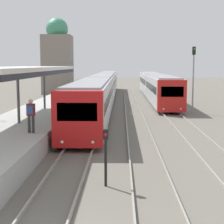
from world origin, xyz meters
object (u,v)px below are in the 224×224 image
train_near (103,87)px  signal_post_near (106,151)px  person_on_platform (31,113)px  train_far (156,85)px  signal_mast_far (193,72)px

train_near → signal_post_near: bearing=-86.9°
person_on_platform → train_near: 25.16m
train_far → signal_post_near: 35.31m
signal_post_near → signal_mast_far: bearing=71.4°
train_near → signal_mast_far: 12.92m
train_far → signal_post_near: size_ratio=15.25×
train_far → signal_mast_far: 14.63m
person_on_platform → signal_post_near: person_on_platform is taller
person_on_platform → train_near: size_ratio=0.03×
signal_post_near → signal_mast_far: (6.95, 20.61, 2.38)m
train_near → signal_mast_far: size_ratio=8.47×
train_far → person_on_platform: bearing=-106.4°
train_near → train_far: 8.14m
signal_post_near → person_on_platform: bearing=127.7°
train_far → signal_mast_far: bearing=-81.9°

